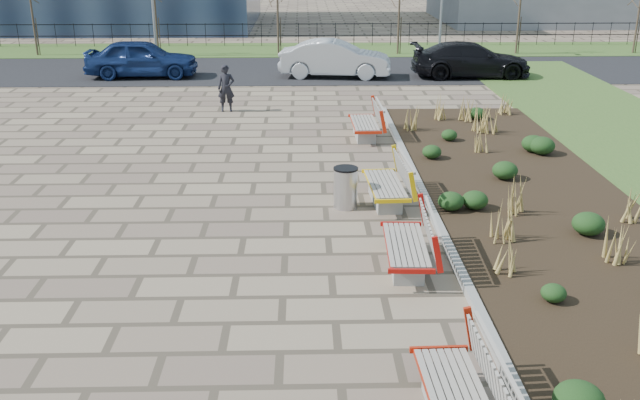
{
  "coord_description": "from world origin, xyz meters",
  "views": [
    {
      "loc": [
        1.19,
        -9.63,
        5.58
      ],
      "look_at": [
        1.5,
        3.0,
        0.9
      ],
      "focal_mm": 40.0,
      "sensor_mm": 36.0,
      "label": 1
    }
  ],
  "objects_px": {
    "car_blue": "(142,58)",
    "car_silver": "(335,59)",
    "bench_c": "(385,182)",
    "pedestrian": "(226,88)",
    "bench_a": "(457,390)",
    "car_black": "(471,60)",
    "bench_b": "(406,242)",
    "litter_bin": "(346,188)",
    "bench_d": "(364,121)"
  },
  "relations": [
    {
      "from": "car_blue",
      "to": "car_silver",
      "type": "bearing_deg",
      "value": -92.63
    },
    {
      "from": "litter_bin",
      "to": "car_silver",
      "type": "bearing_deg",
      "value": 88.28
    },
    {
      "from": "bench_b",
      "to": "car_silver",
      "type": "distance_m",
      "value": 18.42
    },
    {
      "from": "car_silver",
      "to": "bench_d",
      "type": "bearing_deg",
      "value": -170.53
    },
    {
      "from": "bench_a",
      "to": "bench_c",
      "type": "relative_size",
      "value": 1.0
    },
    {
      "from": "litter_bin",
      "to": "car_blue",
      "type": "xyz_separation_m",
      "value": [
        -7.64,
        15.57,
        0.36
      ]
    },
    {
      "from": "bench_b",
      "to": "litter_bin",
      "type": "relative_size",
      "value": 2.36
    },
    {
      "from": "bench_c",
      "to": "pedestrian",
      "type": "xyz_separation_m",
      "value": [
        -4.38,
        9.0,
        0.29
      ]
    },
    {
      "from": "litter_bin",
      "to": "bench_d",
      "type": "bearing_deg",
      "value": 81.19
    },
    {
      "from": "bench_b",
      "to": "bench_d",
      "type": "xyz_separation_m",
      "value": [
        0.0,
        8.82,
        0.0
      ]
    },
    {
      "from": "bench_d",
      "to": "car_blue",
      "type": "distance_m",
      "value": 13.0
    },
    {
      "from": "litter_bin",
      "to": "car_silver",
      "type": "xyz_separation_m",
      "value": [
        0.46,
        15.36,
        0.34
      ]
    },
    {
      "from": "pedestrian",
      "to": "car_silver",
      "type": "height_order",
      "value": "pedestrian"
    },
    {
      "from": "car_blue",
      "to": "bench_a",
      "type": "bearing_deg",
      "value": -160.87
    },
    {
      "from": "bench_b",
      "to": "bench_d",
      "type": "bearing_deg",
      "value": 92.48
    },
    {
      "from": "bench_c",
      "to": "car_silver",
      "type": "relative_size",
      "value": 0.45
    },
    {
      "from": "car_blue",
      "to": "car_silver",
      "type": "relative_size",
      "value": 1.0
    },
    {
      "from": "bench_c",
      "to": "pedestrian",
      "type": "height_order",
      "value": "pedestrian"
    },
    {
      "from": "car_silver",
      "to": "car_blue",
      "type": "bearing_deg",
      "value": 95.47
    },
    {
      "from": "bench_c",
      "to": "pedestrian",
      "type": "bearing_deg",
      "value": 113.14
    },
    {
      "from": "bench_a",
      "to": "pedestrian",
      "type": "bearing_deg",
      "value": 103.05
    },
    {
      "from": "bench_d",
      "to": "pedestrian",
      "type": "height_order",
      "value": "pedestrian"
    },
    {
      "from": "bench_c",
      "to": "bench_d",
      "type": "bearing_deg",
      "value": 87.18
    },
    {
      "from": "bench_d",
      "to": "litter_bin",
      "type": "distance_m",
      "value": 5.84
    },
    {
      "from": "litter_bin",
      "to": "pedestrian",
      "type": "distance_m",
      "value": 9.9
    },
    {
      "from": "pedestrian",
      "to": "bench_c",
      "type": "bearing_deg",
      "value": -66.54
    },
    {
      "from": "car_blue",
      "to": "car_silver",
      "type": "distance_m",
      "value": 8.1
    },
    {
      "from": "bench_a",
      "to": "pedestrian",
      "type": "xyz_separation_m",
      "value": [
        -4.38,
        16.71,
        0.29
      ]
    },
    {
      "from": "bench_c",
      "to": "bench_a",
      "type": "bearing_deg",
      "value": -92.82
    },
    {
      "from": "litter_bin",
      "to": "bench_c",
      "type": "bearing_deg",
      "value": 15.79
    },
    {
      "from": "litter_bin",
      "to": "car_blue",
      "type": "distance_m",
      "value": 17.34
    },
    {
      "from": "car_silver",
      "to": "car_black",
      "type": "relative_size",
      "value": 0.94
    },
    {
      "from": "litter_bin",
      "to": "car_blue",
      "type": "bearing_deg",
      "value": 116.14
    },
    {
      "from": "bench_b",
      "to": "car_silver",
      "type": "height_order",
      "value": "car_silver"
    },
    {
      "from": "car_silver",
      "to": "bench_b",
      "type": "bearing_deg",
      "value": -171.76
    },
    {
      "from": "litter_bin",
      "to": "car_silver",
      "type": "relative_size",
      "value": 0.19
    },
    {
      "from": "bench_a",
      "to": "bench_b",
      "type": "bearing_deg",
      "value": 88.36
    },
    {
      "from": "bench_b",
      "to": "litter_bin",
      "type": "distance_m",
      "value": 3.18
    },
    {
      "from": "car_silver",
      "to": "car_black",
      "type": "distance_m",
      "value": 5.68
    },
    {
      "from": "litter_bin",
      "to": "car_black",
      "type": "bearing_deg",
      "value": 68.05
    },
    {
      "from": "bench_a",
      "to": "car_blue",
      "type": "xyz_separation_m",
      "value": [
        -8.53,
        23.02,
        0.3
      ]
    },
    {
      "from": "pedestrian",
      "to": "bench_b",
      "type": "bearing_deg",
      "value": -72.9
    },
    {
      "from": "car_silver",
      "to": "car_black",
      "type": "height_order",
      "value": "car_silver"
    },
    {
      "from": "car_silver",
      "to": "car_black",
      "type": "bearing_deg",
      "value": -84.35
    },
    {
      "from": "pedestrian",
      "to": "car_silver",
      "type": "xyz_separation_m",
      "value": [
        3.95,
        6.11,
        -0.01
      ]
    },
    {
      "from": "bench_b",
      "to": "bench_c",
      "type": "height_order",
      "value": "same"
    },
    {
      "from": "bench_c",
      "to": "bench_b",
      "type": "bearing_deg",
      "value": -92.82
    },
    {
      "from": "car_silver",
      "to": "car_black",
      "type": "xyz_separation_m",
      "value": [
        5.68,
        -0.12,
        -0.05
      ]
    },
    {
      "from": "bench_d",
      "to": "pedestrian",
      "type": "relative_size",
      "value": 1.33
    },
    {
      "from": "bench_a",
      "to": "car_black",
      "type": "height_order",
      "value": "car_black"
    }
  ]
}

